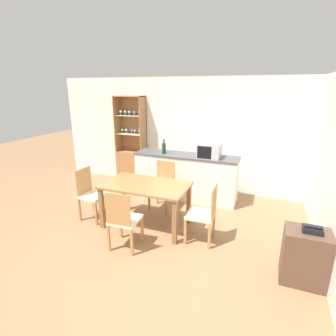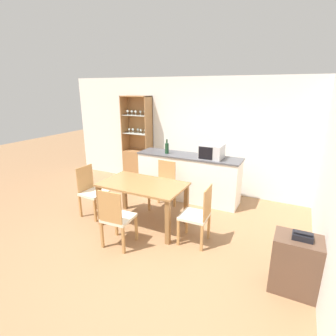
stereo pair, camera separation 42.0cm
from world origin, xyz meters
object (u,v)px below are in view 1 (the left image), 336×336
display_cabinet (132,159)px  dining_chair_head_far (163,186)px  dining_chair_side_left_near (91,194)px  dining_chair_head_near (124,220)px  dining_chair_side_right_near (204,214)px  telephone (313,230)px  wine_bottle (164,148)px  side_cabinet (305,257)px  microwave (209,151)px  dining_table (146,190)px

display_cabinet → dining_chair_head_far: size_ratio=2.27×
dining_chair_side_left_near → dining_chair_head_near: same height
dining_chair_side_right_near → display_cabinet: bearing=47.5°
telephone → wine_bottle: bearing=144.7°
dining_chair_head_near → dining_chair_head_far: 1.49m
dining_chair_side_right_near → dining_chair_head_far: 1.36m
wine_bottle → side_cabinet: size_ratio=0.44×
dining_chair_side_left_near → display_cabinet: bearing=-169.3°
display_cabinet → wine_bottle: size_ratio=7.00×
microwave → side_cabinet: microwave is taller
dining_chair_head_far → wine_bottle: (-0.22, 0.58, 0.62)m
dining_table → wine_bottle: size_ratio=4.72×
dining_table → wine_bottle: (-0.21, 1.33, 0.44)m
dining_chair_head_far → telephone: size_ratio=4.36×
display_cabinet → dining_table: size_ratio=1.48×
display_cabinet → wine_bottle: display_cabinet is taller
dining_table → telephone: telephone is taller
dining_chair_side_left_near → microwave: 2.43m
dining_chair_head_far → dining_table: bearing=91.2°
dining_table → dining_chair_head_far: 0.77m
wine_bottle → microwave: bearing=2.3°
dining_chair_side_right_near → side_cabinet: 1.44m
dining_chair_side_right_near → dining_chair_head_near: 1.21m
wine_bottle → dining_chair_head_near: bearing=-84.0°
display_cabinet → dining_table: (1.32, -1.89, 0.05)m
display_cabinet → dining_chair_side_left_near: 2.04m
dining_chair_head_far → microwave: size_ratio=2.13×
dining_table → microwave: 1.63m
wine_bottle → dining_chair_side_left_near: bearing=-119.8°
dining_table → dining_chair_head_near: 0.77m
dining_table → wine_bottle: wine_bottle is taller
dining_table → dining_chair_side_left_near: (-1.04, -0.12, -0.18)m
dining_chair_side_right_near → dining_chair_side_left_near: same height
display_cabinet → dining_chair_side_left_near: bearing=-82.1°
dining_chair_side_right_near → microwave: 1.65m
display_cabinet → dining_chair_side_right_near: display_cabinet is taller
display_cabinet → dining_chair_head_near: size_ratio=2.27×
display_cabinet → side_cabinet: display_cabinet is taller
dining_chair_head_far → side_cabinet: (2.42, -1.29, -0.12)m
dining_chair_head_near → wine_bottle: bearing=92.5°
dining_chair_side_left_near → dining_chair_head_far: same height
dining_chair_side_right_near → dining_chair_side_left_near: size_ratio=1.00×
microwave → dining_chair_head_near: bearing=-109.8°
dining_chair_head_near → side_cabinet: 2.43m
dining_chair_head_far → display_cabinet: bearing=-39.7°
wine_bottle → display_cabinet: bearing=153.0°
dining_chair_head_far → side_cabinet: size_ratio=1.35×
dining_table → microwave: (0.76, 1.37, 0.46)m
dining_chair_side_right_near → dining_chair_side_left_near: (-2.09, 0.00, 0.00)m
side_cabinet → dining_chair_head_near: bearing=-175.2°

